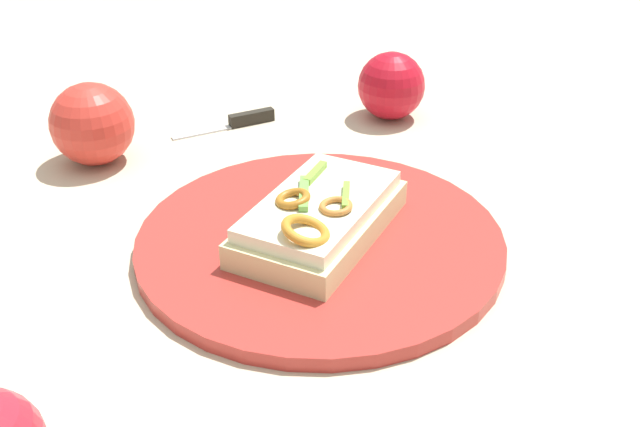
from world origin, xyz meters
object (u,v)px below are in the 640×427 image
at_px(plate, 320,240).
at_px(apple_2, 92,124).
at_px(sandwich, 320,217).
at_px(apple_0, 391,86).
at_px(knife, 239,121).

xyz_separation_m(plate, apple_2, (0.07, 0.27, 0.04)).
relative_size(sandwich, apple_2, 2.06).
bearing_deg(sandwich, apple_0, -169.70).
height_order(sandwich, apple_0, apple_0).
bearing_deg(plate, apple_2, 74.54).
bearing_deg(apple_0, apple_2, 129.83).
height_order(apple_0, knife, apple_0).
height_order(plate, sandwich, sandwich).
distance_m(plate, apple_0, 0.29).
relative_size(plate, knife, 3.24).
distance_m(plate, apple_2, 0.28).
bearing_deg(knife, apple_0, 161.06).
xyz_separation_m(apple_2, knife, (0.13, -0.10, -0.04)).
height_order(plate, apple_2, apple_2).
bearing_deg(apple_0, knife, 117.73).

